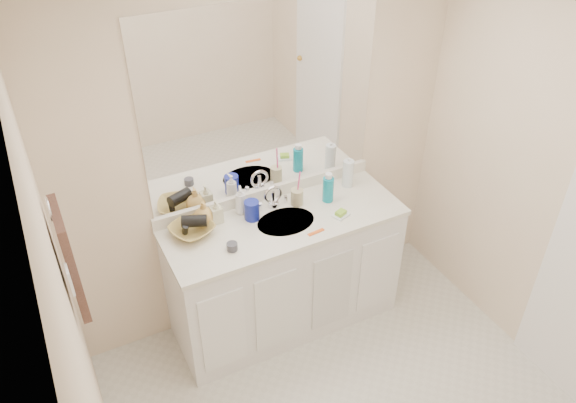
{
  "coord_description": "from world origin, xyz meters",
  "views": [
    {
      "loc": [
        -1.24,
        -1.45,
        3.0
      ],
      "look_at": [
        0.0,
        0.97,
        1.05
      ],
      "focal_mm": 35.0,
      "sensor_mm": 36.0,
      "label": 1
    }
  ],
  "objects": [
    {
      "name": "wall_left",
      "position": [
        -1.3,
        0.0,
        1.2
      ],
      "size": [
        0.02,
        2.6,
        2.4
      ],
      "primitive_type": "cube",
      "color": "#F7E0C1",
      "rests_on": "floor"
    },
    {
      "name": "hair_dryer",
      "position": [
        -0.53,
        1.15,
        0.97
      ],
      "size": [
        0.17,
        0.13,
        0.07
      ],
      "primitive_type": "cylinder",
      "rotation": [
        0.0,
        1.57,
        -0.39
      ],
      "color": "black",
      "rests_on": "wicker_basket"
    },
    {
      "name": "soap_dish",
      "position": [
        0.33,
        0.9,
        0.89
      ],
      "size": [
        0.12,
        0.1,
        0.01
      ],
      "primitive_type": "cube",
      "rotation": [
        0.0,
        0.0,
        0.33
      ],
      "color": "white",
      "rests_on": "countertop"
    },
    {
      "name": "tan_cup",
      "position": [
        0.15,
        1.14,
        0.93
      ],
      "size": [
        0.1,
        0.1,
        0.11
      ],
      "primitive_type": "cylinder",
      "rotation": [
        0.0,
        0.0,
        0.34
      ],
      "color": "tan",
      "rests_on": "countertop"
    },
    {
      "name": "sink_basin",
      "position": [
        0.0,
        1.0,
        0.87
      ],
      "size": [
        0.37,
        0.37,
        0.02
      ],
      "primitive_type": "cylinder",
      "color": "beige",
      "rests_on": "countertop"
    },
    {
      "name": "ceiling",
      "position": [
        0.0,
        0.0,
        2.4
      ],
      "size": [
        2.6,
        2.6,
        0.02
      ],
      "primitive_type": "cube",
      "color": "white",
      "rests_on": "wall_back"
    },
    {
      "name": "soap_bottle_white",
      "position": [
        -0.21,
        1.22,
        0.98
      ],
      "size": [
        0.1,
        0.1,
        0.19
      ],
      "primitive_type": "imported",
      "rotation": [
        0.0,
        0.0,
        -0.33
      ],
      "color": "white",
      "rests_on": "countertop"
    },
    {
      "name": "mouthwash_bottle",
      "position": [
        0.34,
        1.08,
        0.96
      ],
      "size": [
        0.09,
        0.09,
        0.17
      ],
      "primitive_type": "cylinder",
      "rotation": [
        0.0,
        0.0,
        -0.33
      ],
      "color": "#0D88A0",
      "rests_on": "countertop"
    },
    {
      "name": "clear_pump_bottle",
      "position": [
        0.55,
        1.17,
        0.98
      ],
      "size": [
        0.09,
        0.09,
        0.19
      ],
      "primitive_type": "cylinder",
      "rotation": [
        0.0,
        0.0,
        0.37
      ],
      "color": "white",
      "rests_on": "countertop"
    },
    {
      "name": "faucet",
      "position": [
        0.0,
        1.18,
        0.94
      ],
      "size": [
        0.02,
        0.02,
        0.11
      ],
      "primitive_type": "cylinder",
      "color": "silver",
      "rests_on": "countertop"
    },
    {
      "name": "wall_back",
      "position": [
        0.0,
        1.3,
        1.2
      ],
      "size": [
        2.6,
        0.02,
        2.4
      ],
      "primitive_type": "cube",
      "color": "#F7E0C1",
      "rests_on": "floor"
    },
    {
      "name": "switch_plate",
      "position": [
        -1.27,
        0.57,
        1.3
      ],
      "size": [
        0.01,
        0.08,
        0.13
      ],
      "primitive_type": "cube",
      "color": "white",
      "rests_on": "wall_left"
    },
    {
      "name": "soap_bottle_cream",
      "position": [
        -0.38,
        1.2,
        0.96
      ],
      "size": [
        0.07,
        0.07,
        0.16
      ],
      "primitive_type": "imported",
      "rotation": [
        0.0,
        0.0,
        0.01
      ],
      "color": "beige",
      "rests_on": "countertop"
    },
    {
      "name": "vanity_cabinet",
      "position": [
        0.0,
        1.02,
        0.42
      ],
      "size": [
        1.5,
        0.55,
        0.85
      ],
      "primitive_type": "cube",
      "color": "white",
      "rests_on": "floor"
    },
    {
      "name": "mirror",
      "position": [
        0.0,
        1.29,
        1.56
      ],
      "size": [
        1.48,
        0.01,
        1.2
      ],
      "primitive_type": "cube",
      "color": "white",
      "rests_on": "wall_back"
    },
    {
      "name": "towel_ring",
      "position": [
        -1.27,
        0.77,
        1.55
      ],
      "size": [
        0.01,
        0.11,
        0.11
      ],
      "primitive_type": "torus",
      "rotation": [
        0.0,
        1.57,
        0.0
      ],
      "color": "silver",
      "rests_on": "wall_left"
    },
    {
      "name": "hand_towel",
      "position": [
        -1.25,
        0.77,
        1.25
      ],
      "size": [
        0.04,
        0.32,
        0.55
      ],
      "primitive_type": "cube",
      "color": "#33211B",
      "rests_on": "towel_ring"
    },
    {
      "name": "orange_comb",
      "position": [
        0.11,
        0.82,
        0.88
      ],
      "size": [
        0.11,
        0.03,
        0.0
      ],
      "primitive_type": "cube",
      "rotation": [
        0.0,
        0.0,
        0.1
      ],
      "color": "#E35817",
      "rests_on": "countertop"
    },
    {
      "name": "soap_bottle_yellow",
      "position": [
        -0.45,
        1.21,
        0.96
      ],
      "size": [
        0.14,
        0.14,
        0.16
      ],
      "primitive_type": "imported",
      "rotation": [
        0.0,
        0.0,
        0.09
      ],
      "color": "tan",
      "rests_on": "countertop"
    },
    {
      "name": "green_soap",
      "position": [
        0.33,
        0.9,
        0.9
      ],
      "size": [
        0.08,
        0.07,
        0.02
      ],
      "primitive_type": "cube",
      "rotation": [
        0.0,
        0.0,
        0.39
      ],
      "color": "#87C02E",
      "rests_on": "soap_dish"
    },
    {
      "name": "dark_jar",
      "position": [
        -0.4,
        0.91,
        0.9
      ],
      "size": [
        0.08,
        0.08,
        0.05
      ],
      "primitive_type": "cylinder",
      "rotation": [
        0.0,
        0.0,
        0.32
      ],
      "color": "#3B3B43",
      "rests_on": "countertop"
    },
    {
      "name": "blue_mug",
      "position": [
        -0.17,
        1.13,
        0.94
      ],
      "size": [
        0.12,
        0.12,
        0.13
      ],
      "primitive_type": "cylinder",
      "rotation": [
        0.0,
        0.0,
        -0.4
      ],
      "color": "navy",
      "rests_on": "countertop"
    },
    {
      "name": "toothbrush",
      "position": [
        0.16,
        1.14,
        1.03
      ],
      "size": [
        0.02,
        0.04,
        0.2
      ],
      "primitive_type": "cylinder",
      "rotation": [
        0.14,
        0.0,
        0.22
      ],
      "color": "#FF4393",
      "rests_on": "tan_cup"
    },
    {
      "name": "backsplash",
      "position": [
        0.0,
        1.29,
        0.92
      ],
      "size": [
        1.52,
        0.03,
        0.08
      ],
      "primitive_type": "cube",
      "color": "white",
      "rests_on": "countertop"
    },
    {
      "name": "wicker_basket",
      "position": [
        -0.55,
        1.15,
        0.91
      ],
      "size": [
        0.32,
        0.32,
        0.06
      ],
      "primitive_type": "imported",
      "rotation": [
        0.0,
        0.0,
        0.36
      ],
      "color": "#B19247",
      "rests_on": "countertop"
    },
    {
      "name": "countertop",
      "position": [
        0.0,
        1.02,
        0.86
      ],
      "size": [
        1.52,
        0.57,
        0.03
      ],
      "primitive_type": "cube",
      "color": "silver",
      "rests_on": "vanity_cabinet"
    }
  ]
}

